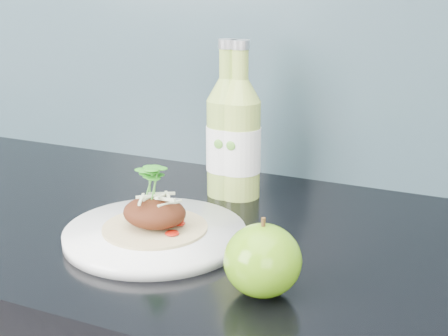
{
  "coord_description": "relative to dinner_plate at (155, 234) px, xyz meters",
  "views": [
    {
      "loc": [
        0.36,
        0.92,
        1.26
      ],
      "look_at": [
        0.01,
        1.68,
        1.0
      ],
      "focal_mm": 50.0,
      "sensor_mm": 36.0,
      "label": 1
    }
  ],
  "objects": [
    {
      "name": "dinner_plate",
      "position": [
        0.0,
        0.0,
        0.0
      ],
      "size": [
        0.34,
        0.34,
        0.02
      ],
      "color": "white",
      "rests_on": "kitchen_counter"
    },
    {
      "name": "pork_taco",
      "position": [
        0.0,
        -0.0,
        0.04
      ],
      "size": [
        0.15,
        0.15,
        0.1
      ],
      "color": "tan",
      "rests_on": "dinner_plate"
    },
    {
      "name": "green_apple",
      "position": [
        0.2,
        -0.08,
        0.04
      ],
      "size": [
        0.1,
        0.1,
        0.1
      ],
      "rotation": [
        0.0,
        0.0,
        0.1
      ],
      "color": "#3E860E",
      "rests_on": "kitchen_counter"
    },
    {
      "name": "cider_bottle_left",
      "position": [
        0.01,
        0.22,
        0.09
      ],
      "size": [
        0.08,
        0.08,
        0.26
      ],
      "rotation": [
        0.0,
        0.0,
        -0.12
      ],
      "color": "#8FAF49",
      "rests_on": "kitchen_counter"
    },
    {
      "name": "cider_bottle_right",
      "position": [
        0.04,
        0.22,
        0.09
      ],
      "size": [
        0.09,
        0.09,
        0.26
      ],
      "rotation": [
        0.0,
        0.0,
        -0.29
      ],
      "color": "#9EBA4D",
      "rests_on": "kitchen_counter"
    }
  ]
}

